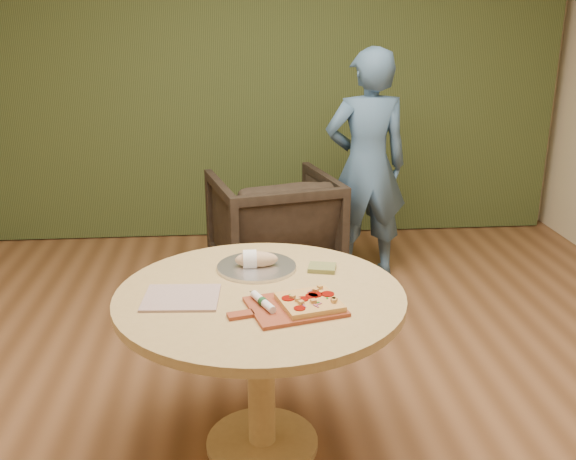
# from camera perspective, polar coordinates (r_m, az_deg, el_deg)

# --- Properties ---
(room_shell) EXTENTS (5.04, 6.04, 2.84)m
(room_shell) POSITION_cam_1_polar(r_m,az_deg,el_deg) (2.55, 2.64, 8.75)
(room_shell) COLOR brown
(room_shell) RESTS_ON ground
(curtain) EXTENTS (4.80, 0.14, 2.78)m
(curtain) POSITION_cam_1_polar(r_m,az_deg,el_deg) (5.42, -1.44, 14.06)
(curtain) COLOR #2D3A1A
(curtain) RESTS_ON ground
(pedestal_table) EXTENTS (1.20, 1.20, 0.75)m
(pedestal_table) POSITION_cam_1_polar(r_m,az_deg,el_deg) (2.72, -2.46, -8.26)
(pedestal_table) COLOR tan
(pedestal_table) RESTS_ON ground
(pizza_paddle) EXTENTS (0.47, 0.36, 0.01)m
(pizza_paddle) POSITION_cam_1_polar(r_m,az_deg,el_deg) (2.51, 0.42, -6.86)
(pizza_paddle) COLOR #994126
(pizza_paddle) RESTS_ON pedestal_table
(flatbread_pizza) EXTENTS (0.27, 0.27, 0.04)m
(flatbread_pizza) POSITION_cam_1_polar(r_m,az_deg,el_deg) (2.51, 1.93, -6.39)
(flatbread_pizza) COLOR #DDAA56
(flatbread_pizza) RESTS_ON pizza_paddle
(cutlery_roll) EXTENTS (0.10, 0.19, 0.03)m
(cutlery_roll) POSITION_cam_1_polar(r_m,az_deg,el_deg) (2.50, -2.24, -6.39)
(cutlery_roll) COLOR white
(cutlery_roll) RESTS_ON pizza_paddle
(newspaper) EXTENTS (0.32, 0.27, 0.01)m
(newspaper) POSITION_cam_1_polar(r_m,az_deg,el_deg) (2.63, -9.46, -5.95)
(newspaper) COLOR beige
(newspaper) RESTS_ON pedestal_table
(serving_tray) EXTENTS (0.36, 0.36, 0.02)m
(serving_tray) POSITION_cam_1_polar(r_m,az_deg,el_deg) (2.89, -2.80, -3.30)
(serving_tray) COLOR silver
(serving_tray) RESTS_ON pedestal_table
(bread_roll) EXTENTS (0.19, 0.09, 0.09)m
(bread_roll) POSITION_cam_1_polar(r_m,az_deg,el_deg) (2.88, -2.99, -2.64)
(bread_roll) COLOR #D4AF81
(bread_roll) RESTS_ON serving_tray
(green_packet) EXTENTS (0.14, 0.13, 0.02)m
(green_packet) POSITION_cam_1_polar(r_m,az_deg,el_deg) (2.88, 3.05, -3.38)
(green_packet) COLOR #5A632C
(green_packet) RESTS_ON pedestal_table
(armchair) EXTENTS (0.98, 0.94, 0.85)m
(armchair) POSITION_cam_1_polar(r_m,az_deg,el_deg) (4.60, -1.29, 0.82)
(armchair) COLOR black
(armchair) RESTS_ON ground
(person_standing) EXTENTS (0.62, 0.43, 1.63)m
(person_standing) POSITION_cam_1_polar(r_m,az_deg,el_deg) (4.58, 6.99, 5.67)
(person_standing) COLOR #3D5F84
(person_standing) RESTS_ON ground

